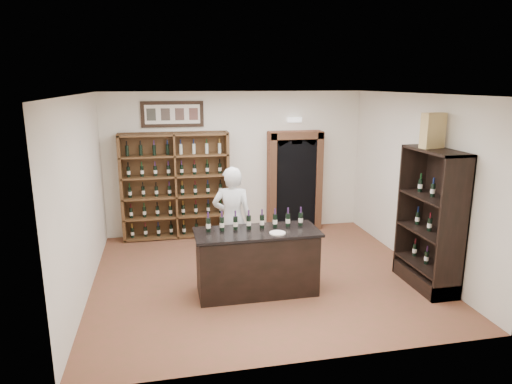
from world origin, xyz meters
TOP-DOWN VIEW (x-y plane):
  - floor at (0.00, 0.00)m, footprint 5.50×5.50m
  - ceiling at (0.00, 0.00)m, footprint 5.50×5.50m
  - wall_back at (0.00, 2.50)m, footprint 5.50×0.04m
  - wall_left at (-2.75, 0.00)m, footprint 0.04×5.00m
  - wall_right at (2.75, 0.00)m, footprint 0.04×5.00m
  - wine_shelf at (-1.30, 2.33)m, footprint 2.20×0.38m
  - framed_picture at (-1.30, 2.47)m, footprint 1.25×0.04m
  - arched_doorway at (1.25, 2.33)m, footprint 1.17×0.35m
  - emergency_light at (1.25, 2.42)m, footprint 0.30×0.10m
  - tasting_counter at (-0.20, -0.60)m, footprint 1.88×0.78m
  - counter_bottle_0 at (-0.92, -0.48)m, footprint 0.07×0.07m
  - counter_bottle_1 at (-0.71, -0.48)m, footprint 0.07×0.07m
  - counter_bottle_2 at (-0.51, -0.48)m, footprint 0.07×0.07m
  - counter_bottle_3 at (-0.30, -0.48)m, footprint 0.07×0.07m
  - counter_bottle_4 at (-0.10, -0.48)m, footprint 0.07×0.07m
  - counter_bottle_5 at (0.11, -0.48)m, footprint 0.07×0.07m
  - counter_bottle_6 at (0.31, -0.48)m, footprint 0.07×0.07m
  - counter_bottle_7 at (0.52, -0.48)m, footprint 0.07×0.07m
  - side_cabinet at (2.52, -0.90)m, footprint 0.48×1.20m
  - shopkeeper at (-0.44, 0.32)m, footprint 0.75×0.58m
  - plate at (0.07, -0.79)m, footprint 0.24×0.24m
  - wine_crate at (2.49, -0.77)m, footprint 0.40×0.24m

SIDE VIEW (x-z plane):
  - floor at x=0.00m, z-range 0.00..0.00m
  - tasting_counter at x=-0.20m, z-range -0.01..0.99m
  - side_cabinet at x=2.52m, z-range -0.35..1.85m
  - shopkeeper at x=-0.44m, z-range 0.00..1.83m
  - plate at x=0.07m, z-range 1.00..1.02m
  - wine_shelf at x=-1.30m, z-range 0.00..2.20m
  - counter_bottle_0 at x=-0.92m, z-range 0.96..1.26m
  - counter_bottle_1 at x=-0.71m, z-range 0.96..1.26m
  - counter_bottle_2 at x=-0.51m, z-range 0.96..1.26m
  - counter_bottle_3 at x=-0.30m, z-range 0.96..1.26m
  - counter_bottle_4 at x=-0.10m, z-range 0.96..1.26m
  - counter_bottle_5 at x=0.11m, z-range 0.96..1.26m
  - counter_bottle_6 at x=0.31m, z-range 0.96..1.26m
  - counter_bottle_7 at x=0.52m, z-range 0.96..1.26m
  - arched_doorway at x=1.25m, z-range 0.05..2.22m
  - wall_back at x=0.00m, z-range 0.00..3.00m
  - wall_left at x=-2.75m, z-range 0.00..3.00m
  - wall_right at x=2.75m, z-range 0.00..3.00m
  - emergency_light at x=1.25m, z-range 2.35..2.45m
  - wine_crate at x=2.49m, z-range 2.20..2.73m
  - framed_picture at x=-1.30m, z-range 2.29..2.81m
  - ceiling at x=0.00m, z-range 3.00..3.00m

